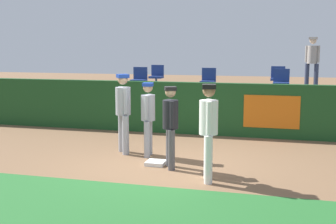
# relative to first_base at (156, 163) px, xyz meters

# --- Properties ---
(ground_plane) EXTENTS (60.00, 60.00, 0.00)m
(ground_plane) POSITION_rel_first_base_xyz_m (0.17, -0.05, -0.04)
(ground_plane) COLOR brown
(grass_foreground_strip) EXTENTS (18.00, 2.80, 0.01)m
(grass_foreground_strip) POSITION_rel_first_base_xyz_m (0.17, -2.82, -0.04)
(grass_foreground_strip) COLOR #26662B
(grass_foreground_strip) RESTS_ON ground_plane
(first_base) EXTENTS (0.40, 0.40, 0.08)m
(first_base) POSITION_rel_first_base_xyz_m (0.00, 0.00, 0.00)
(first_base) COLOR white
(first_base) RESTS_ON ground_plane
(player_fielder_home) EXTENTS (0.41, 0.59, 1.83)m
(player_fielder_home) POSITION_rel_first_base_xyz_m (1.28, -0.84, 1.01)
(player_fielder_home) COLOR white
(player_fielder_home) RESTS_ON ground_plane
(player_runner_visitor) EXTENTS (0.36, 0.47, 1.70)m
(player_runner_visitor) POSITION_rel_first_base_xyz_m (-0.39, 0.70, 0.94)
(player_runner_visitor) COLOR #9EA3AD
(player_runner_visitor) RESTS_ON ground_plane
(player_coach_visitor) EXTENTS (0.50, 0.50, 1.87)m
(player_coach_visitor) POSITION_rel_first_base_xyz_m (-1.04, 0.82, 1.05)
(player_coach_visitor) COLOR #9EA3AD
(player_coach_visitor) RESTS_ON ground_plane
(player_umpire) EXTENTS (0.42, 0.45, 1.70)m
(player_umpire) POSITION_rel_first_base_xyz_m (0.37, -0.17, 0.95)
(player_umpire) COLOR #4C4C51
(player_umpire) RESTS_ON ground_plane
(field_wall) EXTENTS (18.00, 0.26, 1.50)m
(field_wall) POSITION_rel_first_base_xyz_m (0.18, 3.53, 0.71)
(field_wall) COLOR #19471E
(field_wall) RESTS_ON ground_plane
(bleacher_platform) EXTENTS (18.00, 4.80, 1.01)m
(bleacher_platform) POSITION_rel_first_base_xyz_m (0.17, 6.10, 0.46)
(bleacher_platform) COLOR #59595E
(bleacher_platform) RESTS_ON ground_plane
(seat_back_left) EXTENTS (0.47, 0.44, 0.84)m
(seat_back_left) POSITION_rel_first_base_xyz_m (-1.99, 6.77, 1.44)
(seat_back_left) COLOR #4C4C51
(seat_back_left) RESTS_ON bleacher_platform
(seat_front_right) EXTENTS (0.48, 0.44, 0.84)m
(seat_front_right) POSITION_rel_first_base_xyz_m (2.49, 4.97, 1.44)
(seat_front_right) COLOR #4C4C51
(seat_front_right) RESTS_ON bleacher_platform
(seat_front_left) EXTENTS (0.47, 0.44, 0.84)m
(seat_front_left) POSITION_rel_first_base_xyz_m (-2.05, 4.97, 1.44)
(seat_front_left) COLOR #4C4C51
(seat_front_left) RESTS_ON bleacher_platform
(seat_back_right) EXTENTS (0.47, 0.44, 0.84)m
(seat_back_right) POSITION_rel_first_base_xyz_m (2.35, 6.77, 1.44)
(seat_back_right) COLOR #4C4C51
(seat_back_right) RESTS_ON bleacher_platform
(seat_front_center) EXTENTS (0.45, 0.44, 0.84)m
(seat_front_center) POSITION_rel_first_base_xyz_m (0.25, 4.97, 1.44)
(seat_front_center) COLOR #4C4C51
(seat_front_center) RESTS_ON bleacher_platform
(spectator_hooded) EXTENTS (0.50, 0.44, 1.84)m
(spectator_hooded) POSITION_rel_first_base_xyz_m (3.50, 7.86, 2.03)
(spectator_hooded) COLOR #33384C
(spectator_hooded) RESTS_ON bleacher_platform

